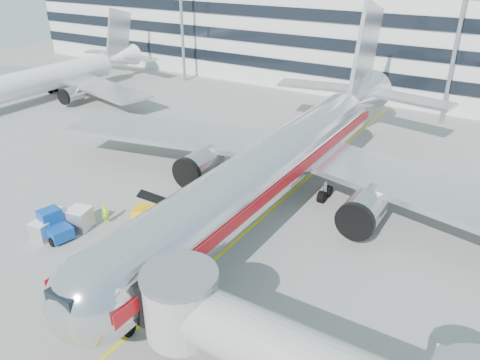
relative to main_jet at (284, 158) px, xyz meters
The scene contains 12 objects.
ground 12.46m from the main_jet, 90.00° to the right, with size 180.00×180.00×0.00m, color gray.
lead_in_line 4.57m from the main_jet, 90.00° to the right, with size 0.25×70.00×0.01m, color yellow.
main_jet is the anchor object (origin of this frame).
terminal 46.36m from the main_jet, 90.00° to the left, with size 150.00×24.25×15.60m.
light_mast_centre 33.08m from the main_jet, 75.20° to the left, with size 2.40×1.20×25.45m.
second_jet 47.08m from the main_jet, 166.39° to the left, with size 38.21×36.52×12.04m.
belt_loader 11.59m from the main_jet, 130.96° to the right, with size 5.06×3.50×2.40m.
baggage_tug 19.85m from the main_jet, 130.22° to the right, with size 3.28×2.43×2.25m.
cargo_container_left 19.38m from the main_jet, 134.21° to the right, with size 1.75×1.75×1.51m.
cargo_container_right 17.92m from the main_jet, 132.27° to the right, with size 2.05×2.05×1.81m.
cargo_container_front 20.80m from the main_jet, 130.05° to the right, with size 1.59×1.59×1.51m.
ramp_worker 15.92m from the main_jet, 133.13° to the right, with size 0.64×0.42×1.76m, color #ACE418.
Camera 1 is at (16.70, -22.26, 20.56)m, focal length 35.00 mm.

